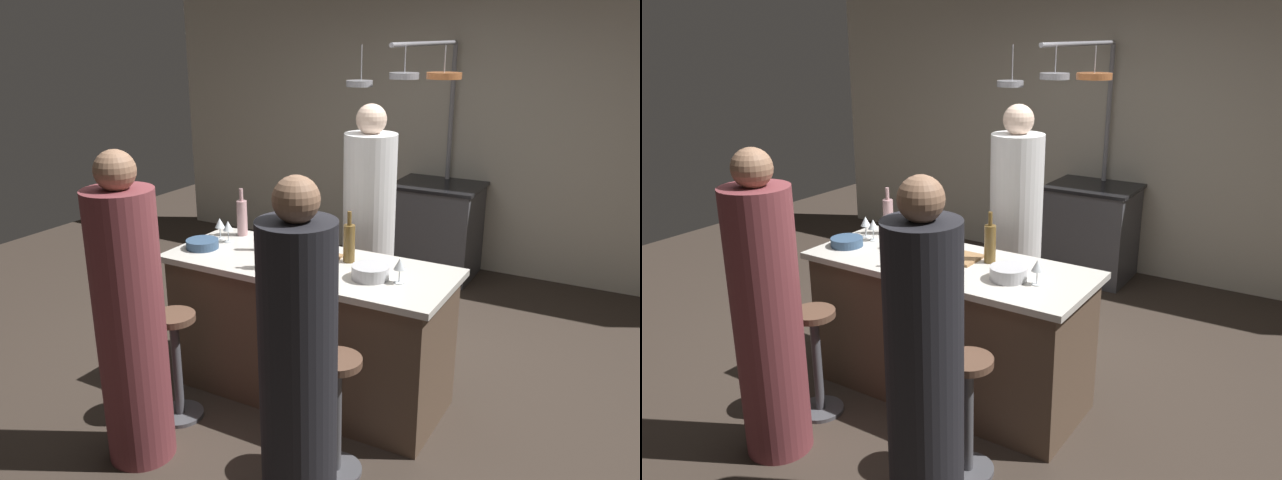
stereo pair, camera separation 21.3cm
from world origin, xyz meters
TOP-DOWN VIEW (x-y plane):
  - ground_plane at (0.00, 0.00)m, footprint 9.00×9.00m
  - back_wall at (0.00, 2.85)m, footprint 6.40×0.16m
  - kitchen_island at (0.00, 0.00)m, footprint 1.80×0.72m
  - stove_range at (0.00, 2.45)m, footprint 0.80×0.64m
  - chef at (0.02, 0.85)m, footprint 0.38×0.38m
  - bar_stool_left at (-0.55, -0.62)m, footprint 0.28×0.28m
  - guest_left at (-0.50, -1.00)m, footprint 0.36×0.36m
  - bar_stool_right at (0.52, -0.62)m, footprint 0.28×0.28m
  - guest_right at (0.52, -0.99)m, footprint 0.36×0.36m
  - overhead_pot_rack at (0.04, 1.86)m, footprint 0.88×1.53m
  - cutting_board at (-0.01, 0.08)m, footprint 0.32×0.22m
  - pepper_mill at (-0.39, 0.05)m, footprint 0.05×0.05m
  - wine_bottle_rose at (-0.67, 0.26)m, footprint 0.07×0.07m
  - wine_bottle_green at (-0.14, -0.19)m, footprint 0.07×0.07m
  - wine_bottle_amber at (0.21, 0.13)m, footprint 0.07×0.07m
  - wine_glass_by_chef at (0.61, -0.04)m, footprint 0.07×0.07m
  - wine_glass_near_right_guest at (-0.75, 0.11)m, footprint 0.07×0.07m
  - wine_glass_near_left_guest at (-0.66, 0.09)m, footprint 0.07×0.07m
  - mixing_bowl_steel at (0.44, -0.06)m, footprint 0.22×0.22m
  - mixing_bowl_blue at (-0.74, -0.10)m, footprint 0.21×0.21m

SIDE VIEW (x-z plane):
  - ground_plane at x=0.00m, z-range 0.00..0.00m
  - bar_stool_left at x=-0.55m, z-range 0.04..0.72m
  - bar_stool_right at x=0.52m, z-range 0.04..0.72m
  - stove_range at x=0.00m, z-range 0.00..0.89m
  - kitchen_island at x=0.00m, z-range 0.00..0.90m
  - guest_right at x=0.52m, z-range -0.06..1.63m
  - guest_left at x=-0.50m, z-range -0.06..1.64m
  - chef at x=0.02m, z-range -0.06..1.71m
  - cutting_board at x=-0.01m, z-range 0.90..0.92m
  - mixing_bowl_blue at x=-0.74m, z-range 0.90..0.96m
  - mixing_bowl_steel at x=0.44m, z-range 0.90..0.98m
  - pepper_mill at x=-0.39m, z-range 0.90..1.11m
  - wine_glass_by_chef at x=0.61m, z-range 0.93..1.08m
  - wine_glass_near_right_guest at x=-0.75m, z-range 0.93..1.08m
  - wine_glass_near_left_guest at x=-0.66m, z-range 0.93..1.08m
  - wine_bottle_green at x=-0.14m, z-range 0.86..1.16m
  - wine_bottle_amber at x=0.21m, z-range 0.86..1.18m
  - wine_bottle_rose at x=-0.67m, z-range 0.86..1.19m
  - back_wall at x=0.00m, z-range 0.00..2.60m
  - overhead_pot_rack at x=0.04m, z-range 0.60..2.77m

